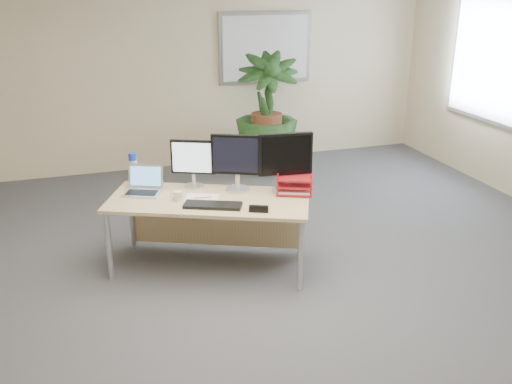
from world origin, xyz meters
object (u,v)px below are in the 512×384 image
object	(u,v)px
laptop	(144,186)
desk	(211,209)
monitor_right	(237,159)
monitor_left	(193,161)
floor_plant	(267,118)

from	to	relation	value
laptop	desk	bearing A→B (deg)	-25.11
monitor_right	laptop	size ratio (longest dim) A/B	1.28
desk	monitor_left	distance (m)	0.47
desk	floor_plant	distance (m)	2.60
monitor_left	monitor_right	world-z (taller)	monitor_right
desk	laptop	size ratio (longest dim) A/B	4.68
monitor_left	laptop	size ratio (longest dim) A/B	1.11
floor_plant	laptop	xyz separation A→B (m)	(-1.84, -1.99, -0.03)
monitor_left	laptop	distance (m)	0.49
monitor_left	monitor_right	xyz separation A→B (m)	(0.36, -0.19, 0.04)
monitor_right	laptop	bearing A→B (deg)	164.80
floor_plant	monitor_right	world-z (taller)	floor_plant
desk	monitor_right	world-z (taller)	monitor_right
floor_plant	monitor_right	xyz separation A→B (m)	(-1.03, -2.21, 0.21)
floor_plant	laptop	size ratio (longest dim) A/B	3.75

